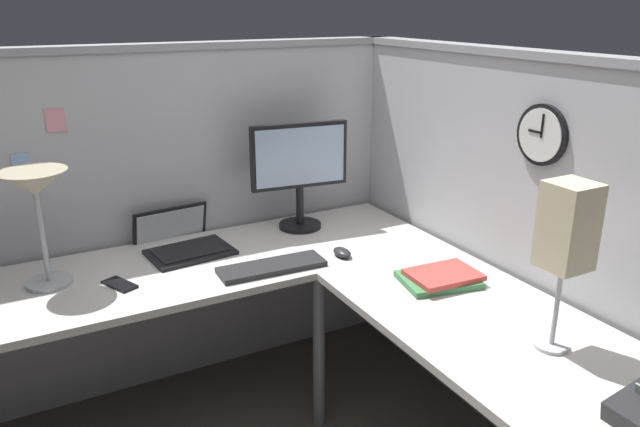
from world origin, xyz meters
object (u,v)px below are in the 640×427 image
object	(u,v)px
laptop	(181,242)
computer_mouse	(342,252)
monitor	(300,168)
wall_clock	(543,135)
keyboard	(273,267)
desk_lamp_dome	(35,193)
desk_lamp_paper	(567,231)
cell_phone	(120,284)
book_stack	(440,278)

from	to	relation	value
laptop	computer_mouse	world-z (taller)	laptop
monitor	computer_mouse	xyz separation A→B (m)	(-0.00, -0.40, -0.28)
wall_clock	keyboard	bearing A→B (deg)	145.57
desk_lamp_dome	keyboard	bearing A→B (deg)	-18.89
keyboard	computer_mouse	bearing A→B (deg)	-0.64
desk_lamp_dome	desk_lamp_paper	xyz separation A→B (m)	(1.32, -1.22, 0.02)
keyboard	cell_phone	distance (m)	0.59
laptop	desk_lamp_paper	world-z (taller)	desk_lamp_paper
keyboard	desk_lamp_dome	world-z (taller)	desk_lamp_dome
computer_mouse	cell_phone	distance (m)	0.90
computer_mouse	cell_phone	size ratio (longest dim) A/B	0.72
computer_mouse	desk_lamp_dome	distance (m)	1.20
desk_lamp_dome	wall_clock	xyz separation A→B (m)	(1.61, -0.83, 0.20)
monitor	computer_mouse	distance (m)	0.48
laptop	desk_lamp_paper	size ratio (longest dim) A/B	0.78
desk_lamp_paper	wall_clock	world-z (taller)	wall_clock
laptop	book_stack	bearing A→B (deg)	-47.07
keyboard	wall_clock	xyz separation A→B (m)	(0.81, -0.56, 0.56)
computer_mouse	wall_clock	bearing A→B (deg)	-47.06
monitor	wall_clock	bearing A→B (deg)	-61.80
book_stack	cell_phone	bearing A→B (deg)	152.91
wall_clock	book_stack	bearing A→B (deg)	155.35
monitor	book_stack	xyz separation A→B (m)	(0.20, -0.80, -0.27)
computer_mouse	book_stack	bearing A→B (deg)	-63.48
wall_clock	computer_mouse	bearing A→B (deg)	132.94
keyboard	desk_lamp_dome	size ratio (longest dim) A/B	0.97
monitor	desk_lamp_dome	bearing A→B (deg)	-174.69
keyboard	book_stack	xyz separation A→B (m)	(0.51, -0.42, 0.01)
laptop	cell_phone	xyz separation A→B (m)	(-0.32, -0.27, -0.02)
monitor	book_stack	bearing A→B (deg)	-75.93
monitor	laptop	world-z (taller)	monitor
book_stack	wall_clock	world-z (taller)	wall_clock
computer_mouse	desk_lamp_paper	xyz separation A→B (m)	(0.21, -0.93, 0.37)
book_stack	wall_clock	bearing A→B (deg)	-24.65
computer_mouse	book_stack	distance (m)	0.45
computer_mouse	laptop	bearing A→B (deg)	143.25
computer_mouse	keyboard	bearing A→B (deg)	176.77
monitor	wall_clock	size ratio (longest dim) A/B	2.27
laptop	desk_lamp_dome	world-z (taller)	desk_lamp_dome
computer_mouse	desk_lamp_paper	bearing A→B (deg)	-77.12
desk_lamp_dome	wall_clock	size ratio (longest dim) A/B	2.02
cell_phone	monitor	bearing A→B (deg)	-8.32
monitor	keyboard	world-z (taller)	monitor
laptop	keyboard	size ratio (longest dim) A/B	0.96
computer_mouse	wall_clock	world-z (taller)	wall_clock
laptop	desk_lamp_dome	bearing A→B (deg)	-166.60
computer_mouse	wall_clock	size ratio (longest dim) A/B	0.47
desk_lamp_paper	computer_mouse	bearing A→B (deg)	102.88
keyboard	monitor	bearing A→B (deg)	53.18
cell_phone	desk_lamp_paper	xyz separation A→B (m)	(1.09, -1.08, 0.38)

